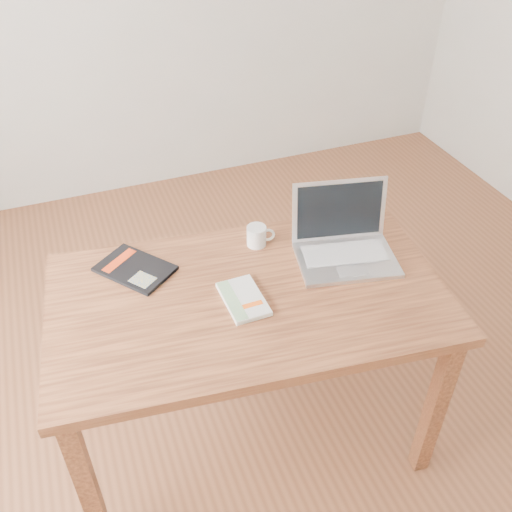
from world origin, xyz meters
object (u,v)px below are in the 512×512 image
object	(u,v)px
desk	(249,313)
laptop	(344,242)
black_guidebook	(135,269)
white_guidebook	(243,299)
coffee_mug	(257,235)

from	to	relation	value
desk	laptop	distance (m)	0.43
desk	black_guidebook	world-z (taller)	black_guidebook
desk	laptop	bearing A→B (deg)	18.46
laptop	black_guidebook	bearing A→B (deg)	178.63
white_guidebook	coffee_mug	world-z (taller)	coffee_mug
coffee_mug	white_guidebook	bearing A→B (deg)	-106.06
desk	white_guidebook	world-z (taller)	white_guidebook
desk	coffee_mug	size ratio (longest dim) A/B	13.40
desk	black_guidebook	distance (m)	0.42
laptop	coffee_mug	bearing A→B (deg)	161.48
white_guidebook	black_guidebook	distance (m)	0.41
black_guidebook	coffee_mug	world-z (taller)	coffee_mug
white_guidebook	coffee_mug	distance (m)	0.31
coffee_mug	desk	bearing A→B (deg)	-103.89
white_guidebook	black_guidebook	xyz separation A→B (m)	(-0.30, 0.28, -0.00)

